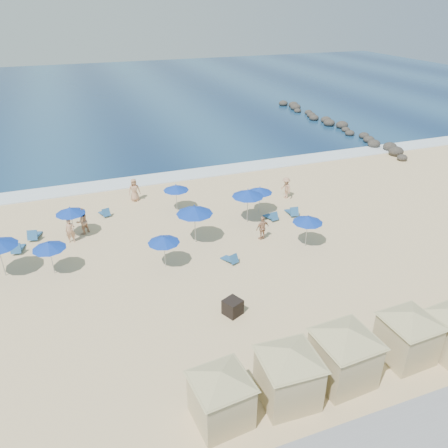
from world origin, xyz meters
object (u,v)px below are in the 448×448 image
Objects in this scene: umbrella_6 at (176,188)px; beachgoer_3 at (286,188)px; cabana_1 at (289,368)px; trash_bin at (233,307)px; cabana_0 at (221,390)px; cabana_2 at (345,348)px; cabana_3 at (409,329)px; rock_jetty at (334,124)px; umbrella_2 at (70,211)px; beachgoer_1 at (82,221)px; umbrella_9 at (308,219)px; umbrella_8 at (260,190)px; umbrella_4 at (194,210)px; beachgoer_0 at (70,231)px; beachgoer_2 at (263,228)px; umbrella_5 at (164,240)px; beachgoer_4 at (134,190)px; umbrella_3 at (49,246)px; umbrella_7 at (248,193)px.

beachgoer_3 is (8.65, -0.75, -0.99)m from umbrella_6.
umbrella_6 is (0.40, 18.16, 0.21)m from cabana_1.
trash_bin is 6.28m from cabana_0.
cabana_3 is at bearing 1.68° from cabana_2.
cabana_1 is at bearing -125.47° from rock_jetty.
umbrella_2 reaches higher than beachgoer_1.
umbrella_9 is at bearing 67.69° from cabana_2.
umbrella_6 is at bearing 62.96° from trash_bin.
cabana_3 reaches higher than umbrella_8.
umbrella_4 is 7.84m from beachgoer_1.
beachgoer_3 is (8.76, 4.27, -1.45)m from umbrella_4.
beachgoer_1 is (0.60, 0.24, -0.98)m from umbrella_2.
umbrella_6 reaches higher than beachgoer_0.
umbrella_6 is at bearing 156.17° from umbrella_8.
umbrella_8 is 1.26× the size of beachgoer_2.
cabana_2 is 10.98m from umbrella_9.
cabana_2 is 15.97m from umbrella_8.
beachgoer_1 is at bearing 125.18° from umbrella_5.
trash_bin is 0.48× the size of beachgoer_3.
beachgoer_2 is (6.74, 1.02, -1.01)m from umbrella_5.
beachgoer_2 is (7.26, 12.00, -0.70)m from cabana_0.
beachgoer_1 is 15.49m from beachgoer_3.
umbrella_4 reaches higher than beachgoer_0.
beachgoer_1 is (-13.18, 6.68, -0.97)m from umbrella_9.
umbrella_4 is 1.25× the size of umbrella_5.
rock_jetty is at bearing 45.19° from umbrella_8.
beachgoer_4 is (5.01, 5.05, 0.08)m from beachgoer_0.
umbrella_3 is 13.15m from umbrella_7.
beachgoer_3 is at bearing 27.50° from trash_bin.
umbrella_8 is at bearing -134.81° from rock_jetty.
beachgoer_1 is at bearing -35.65° from beachgoer_2.
beachgoer_1 is (-12.40, 1.24, -0.90)m from umbrella_8.
beachgoer_4 is at bearing 132.30° from umbrella_6.
beachgoer_2 reaches higher than rock_jetty.
beachgoer_1 is 12.00m from beachgoer_2.
trash_bin is at bearing -117.24° from umbrella_7.
umbrella_9 is 15.14m from beachgoer_0.
cabana_3 reaches higher than umbrella_4.
trash_bin is 10.93m from umbrella_3.
umbrella_6 is at bearing -48.40° from beachgoer_4.
beachgoer_4 is (4.82, 4.34, -0.99)m from umbrella_2.
cabana_1 is at bearing -60.49° from beachgoer_0.
rock_jetty is at bearing 29.24° from umbrella_2.
umbrella_3 is 0.84× the size of umbrella_7.
umbrella_2 is 8.14m from umbrella_4.
beachgoer_0 is (-31.69, -18.34, 0.46)m from rock_jetty.
trash_bin is 7.81m from umbrella_4.
cabana_1 is at bearing -113.78° from trash_bin.
beachgoer_2 is (10.94, -4.93, -0.09)m from beachgoer_1.
umbrella_9 reaches higher than trash_bin.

